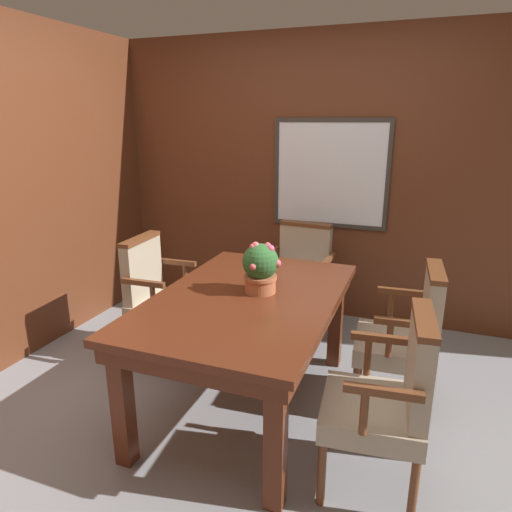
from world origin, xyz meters
name	(u,v)px	position (x,y,z in m)	size (l,w,h in m)	color
ground_plane	(230,416)	(0.00, 0.00, 0.00)	(14.00, 14.00, 0.00)	gray
wall_back	(309,180)	(0.00, 1.77, 1.23)	(7.20, 0.08, 2.45)	#5B2D19
dining_table	(247,311)	(0.06, 0.15, 0.64)	(1.03, 1.59, 0.74)	#562614
chair_right_far	(408,333)	(0.97, 0.49, 0.50)	(0.50, 0.55, 0.92)	brown
chair_head_far	(300,275)	(0.07, 1.30, 0.50)	(0.55, 0.50, 0.92)	brown
chair_left_far	(158,293)	(-0.81, 0.53, 0.50)	(0.49, 0.54, 0.92)	brown
chair_right_near	(388,395)	(0.92, -0.22, 0.50)	(0.51, 0.55, 0.92)	brown
potted_plant	(261,267)	(0.11, 0.23, 0.90)	(0.23, 0.23, 0.31)	#B2603D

